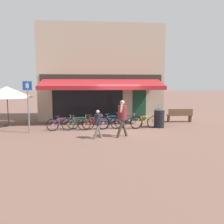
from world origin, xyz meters
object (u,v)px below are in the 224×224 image
Objects in this scene: parking_sign at (28,101)px; bicycle_orange at (145,122)px; bicycle_blue at (112,122)px; pedestrian_child at (98,121)px; bicycle_purple at (63,123)px; park_bench at (180,115)px; litter_bin at (159,118)px; bicycle_black at (126,122)px; bicycle_red at (94,123)px; cafe_parasol at (7,92)px; bicycle_green at (78,123)px; pedestrian_adult at (122,115)px.

bicycle_orange is at bearing 6.32° from parking_sign.
parking_sign is (-4.22, -0.68, 1.22)m from bicycle_blue.
parking_sign reaches higher than pedestrian_child.
bicycle_purple is 7.49m from park_bench.
litter_bin is at bearing -17.24° from bicycle_purple.
bicycle_black is 5.23m from parking_sign.
bicycle_blue is 0.64× the size of parking_sign.
bicycle_red is 5.55m from cafe_parasol.
pedestrian_child is 1.18× the size of litter_bin.
parking_sign is at bearing 171.13° from bicycle_orange.
bicycle_orange is at bearing 1.72° from bicycle_black.
pedestrian_child is at bearing -126.74° from bicycle_black.
bicycle_green is at bearing -175.34° from litter_bin.
pedestrian_adult is (2.17, -1.75, 0.68)m from bicycle_green.
bicycle_black is at bearing -4.24° from bicycle_red.
bicycle_green is 1.34× the size of pedestrian_child.
pedestrian_adult is 1.18m from pedestrian_child.
bicycle_black is 7.17m from cafe_parasol.
park_bench reaches higher than bicycle_green.
parking_sign is 2.76m from cafe_parasol.
litter_bin is at bearing -3.50° from bicycle_red.
bicycle_green is 2.26m from pedestrian_child.
bicycle_green is 1.10× the size of park_bench.
bicycle_red is 2.81m from bicycle_orange.
pedestrian_child is 6.70m from park_bench.
bicycle_purple is 0.98× the size of bicycle_orange.
pedestrian_child reaches higher than bicycle_red.
bicycle_blue is (1.82, 0.15, 0.02)m from bicycle_green.
bicycle_black is (0.82, -0.03, 0.00)m from bicycle_blue.
bicycle_green is 1.83m from bicycle_blue.
bicycle_red reaches higher than bicycle_purple.
park_bench is at bearing 41.75° from litter_bin.
bicycle_green is at bearing -19.92° from cafe_parasol.
bicycle_blue is at bearing -2.52° from bicycle_green.
park_bench is (3.77, 1.91, 0.08)m from bicycle_black.
bicycle_green is at bearing -73.25° from pedestrian_child.
parking_sign is at bearing -171.83° from bicycle_black.
pedestrian_child is 0.45× the size of cafe_parasol.
bicycle_red is 1.33× the size of pedestrian_child.
pedestrian_child is 3.82m from parking_sign.
pedestrian_adult is at bearing -138.29° from litter_bin.
bicycle_purple is 0.95× the size of bicycle_green.
bicycle_orange is (4.47, 0.09, 0.02)m from bicycle_purple.
bicycle_blue is at bearing -18.50° from bicycle_purple.
bicycle_purple is 0.81m from bicycle_green.
bicycle_purple is 2.77m from pedestrian_child.
parking_sign is at bearing -172.61° from litter_bin.
park_bench is at bearing 16.21° from parking_sign.
bicycle_red reaches higher than bicycle_green.
bicycle_green is 0.97× the size of bicycle_black.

